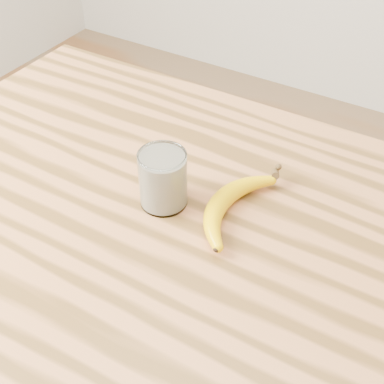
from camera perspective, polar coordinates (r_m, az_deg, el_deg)
The scene contains 3 objects.
table at distance 1.00m, azimuth -1.32°, elevation -8.17°, with size 1.20×0.80×0.90m.
smoothie_glass at distance 0.90m, azimuth -3.12°, elevation 1.37°, with size 0.08×0.08×0.10m.
banana at distance 0.91m, azimuth 3.08°, elevation -0.95°, with size 0.10×0.28×0.03m, color #E8B000, non-canonical shape.
Camera 1 is at (0.35, -0.54, 1.53)m, focal length 50.00 mm.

